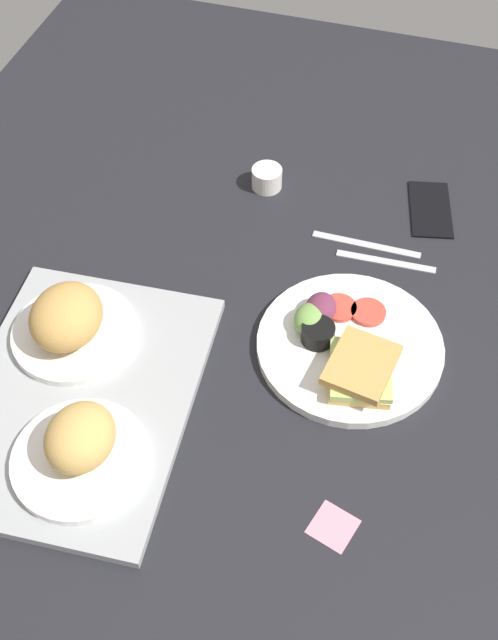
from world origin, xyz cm
name	(u,v)px	position (x,y,z in cm)	size (l,w,h in cm)	color
ground_plane	(264,356)	(0.00, 0.00, -1.50)	(190.00, 150.00, 3.00)	black
serving_tray	(79,398)	(-16.93, 23.47, 0.80)	(45.00, 33.00, 1.60)	#9EA0A3
bread_plate_near	(80,446)	(-26.35, 18.31, 4.90)	(19.11, 19.11, 8.77)	white
bread_plate_far	(69,322)	(-7.50, 28.58, 5.61)	(19.49, 19.49, 9.80)	white
plate_with_salad	(347,345)	(3.34, -12.35, 1.69)	(29.00, 29.00, 5.40)	white
espresso_cup	(267,178)	(36.65, 10.04, 2.00)	(5.60, 5.60, 4.00)	silver
fork	(386,261)	(23.99, -14.76, 0.25)	(17.00, 1.40, 0.50)	#B7B7BC
knife	(366,244)	(26.99, -10.76, 0.25)	(19.00, 1.40, 0.50)	#B7B7BC
cell_phone	(431,208)	(39.06, -20.09, 0.40)	(14.40, 7.20, 0.80)	black
sticky_note	(333,526)	(-25.45, -16.96, 0.06)	(5.60, 5.60, 0.12)	pink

